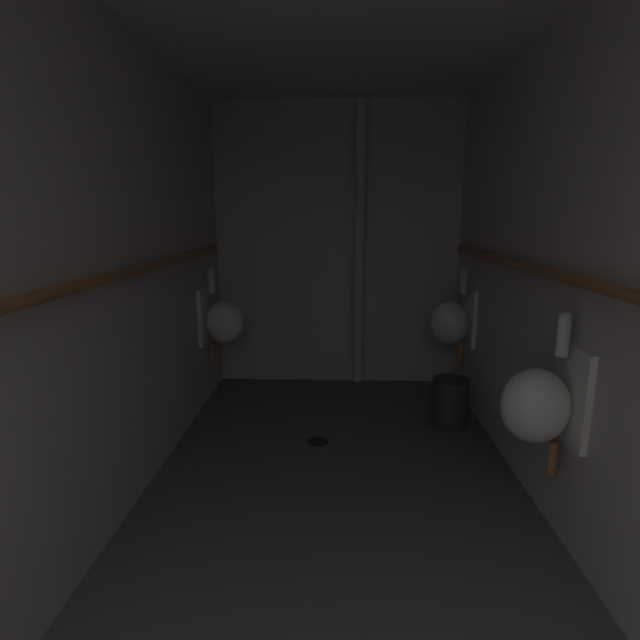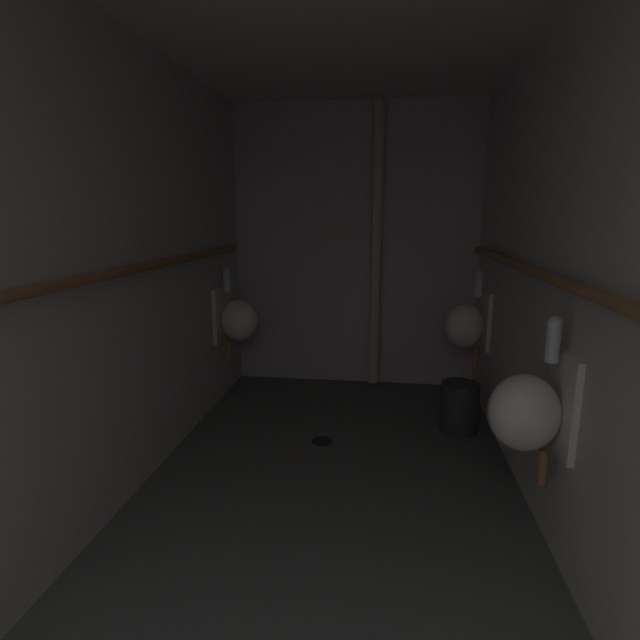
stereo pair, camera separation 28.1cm
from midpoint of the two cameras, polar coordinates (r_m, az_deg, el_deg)
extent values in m
cube|color=#4C4F4C|center=(2.59, 3.41, -24.22)|extent=(2.23, 4.57, 0.08)
cube|color=#BDB5B0|center=(2.43, -22.62, 4.47)|extent=(0.06, 4.57, 2.42)
cube|color=#BDB5B0|center=(2.30, 31.86, 3.20)|extent=(0.06, 4.57, 2.42)
cube|color=#BDB5B0|center=(4.35, 5.91, 8.27)|extent=(2.23, 0.06, 2.42)
ellipsoid|color=silver|center=(3.98, -7.37, -0.11)|extent=(0.30, 0.26, 0.34)
cube|color=silver|center=(4.01, -9.53, 0.65)|extent=(0.03, 0.30, 0.44)
cylinder|color=silver|center=(3.95, -8.76, 4.33)|extent=(0.06, 0.06, 0.16)
sphere|color=silver|center=(3.94, -8.80, 5.56)|extent=(0.06, 0.06, 0.06)
cylinder|color=#936038|center=(4.06, -8.64, -3.52)|extent=(0.04, 0.04, 0.16)
ellipsoid|color=silver|center=(2.36, 25.85, -9.79)|extent=(0.30, 0.26, 0.34)
cube|color=silver|center=(2.40, 29.52, -8.56)|extent=(0.03, 0.30, 0.44)
cylinder|color=silver|center=(2.31, 28.68, -2.52)|extent=(0.06, 0.06, 0.16)
sphere|color=silver|center=(2.29, 28.90, -0.46)|extent=(0.06, 0.06, 0.06)
cylinder|color=#936038|center=(2.50, 27.57, -15.08)|extent=(0.04, 0.04, 0.16)
ellipsoid|color=silver|center=(3.96, 18.36, -0.70)|extent=(0.30, 0.26, 0.34)
cube|color=silver|center=(3.98, 20.60, -0.05)|extent=(0.03, 0.30, 0.44)
cylinder|color=silver|center=(3.92, 19.95, 3.69)|extent=(0.06, 0.06, 0.16)
sphere|color=silver|center=(3.91, 20.04, 4.92)|extent=(0.06, 0.06, 0.06)
cylinder|color=#936038|center=(4.04, 19.52, -4.20)|extent=(0.04, 0.04, 0.16)
cylinder|color=#936038|center=(2.41, -20.53, 4.86)|extent=(0.05, 3.69, 0.05)
sphere|color=#936038|center=(4.12, -8.36, 8.18)|extent=(0.06, 0.06, 0.06)
cylinder|color=#936038|center=(2.27, 29.77, 3.65)|extent=(0.05, 3.81, 0.05)
sphere|color=#936038|center=(4.09, 19.91, 7.57)|extent=(0.06, 0.06, 0.06)
cylinder|color=beige|center=(4.24, 8.45, 8.11)|extent=(0.09, 0.09, 2.37)
cylinder|color=black|center=(3.40, 2.67, -13.92)|extent=(0.14, 0.14, 0.01)
cylinder|color=#2D2D2D|center=(3.67, 18.05, -9.63)|extent=(0.26, 0.26, 0.35)
camera|label=1|loc=(0.14, -82.45, 1.61)|focal=27.64mm
camera|label=2|loc=(0.14, 97.55, -1.61)|focal=27.64mm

